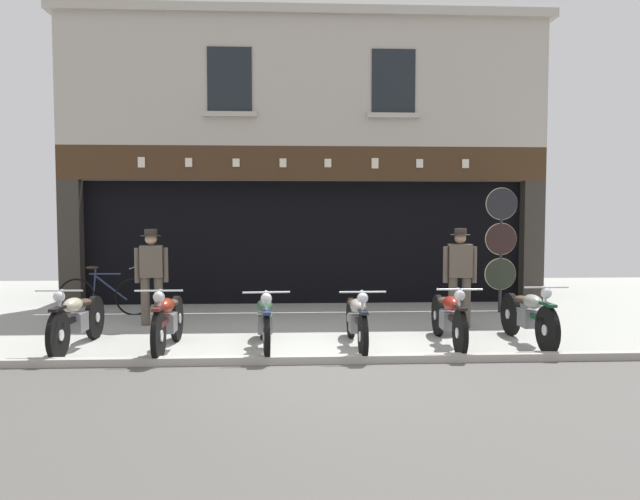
# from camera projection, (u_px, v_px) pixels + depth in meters

# --- Properties ---
(ground) EXTENTS (22.10, 22.00, 0.18)m
(ground) POSITION_uv_depth(u_px,v_px,m) (322.00, 390.00, 6.83)
(ground) COLOR #989B93
(shop_facade) EXTENTS (10.40, 4.42, 6.13)m
(shop_facade) POSITION_uv_depth(u_px,v_px,m) (304.00, 223.00, 14.70)
(shop_facade) COLOR black
(shop_facade) RESTS_ON ground
(motorcycle_far_left) EXTENTS (0.62, 2.04, 0.92)m
(motorcycle_far_left) POSITION_uv_depth(u_px,v_px,m) (77.00, 319.00, 8.68)
(motorcycle_far_left) COLOR black
(motorcycle_far_left) RESTS_ON ground
(motorcycle_left) EXTENTS (0.62, 1.99, 0.93)m
(motorcycle_left) POSITION_uv_depth(u_px,v_px,m) (168.00, 320.00, 8.58)
(motorcycle_left) COLOR black
(motorcycle_left) RESTS_ON ground
(motorcycle_center_left) EXTENTS (0.62, 2.03, 0.91)m
(motorcycle_center_left) POSITION_uv_depth(u_px,v_px,m) (265.00, 320.00, 8.68)
(motorcycle_center_left) COLOR black
(motorcycle_center_left) RESTS_ON ground
(motorcycle_center) EXTENTS (0.62, 2.06, 0.91)m
(motorcycle_center) POSITION_uv_depth(u_px,v_px,m) (357.00, 319.00, 8.75)
(motorcycle_center) COLOR black
(motorcycle_center) RESTS_ON ground
(motorcycle_center_right) EXTENTS (0.62, 2.07, 0.92)m
(motorcycle_center_right) POSITION_uv_depth(u_px,v_px,m) (449.00, 317.00, 8.90)
(motorcycle_center_right) COLOR black
(motorcycle_center_right) RESTS_ON ground
(motorcycle_right) EXTENTS (0.62, 1.99, 0.93)m
(motorcycle_right) POSITION_uv_depth(u_px,v_px,m) (528.00, 315.00, 9.00)
(motorcycle_right) COLOR black
(motorcycle_right) RESTS_ON ground
(salesman_left) EXTENTS (0.55, 0.34, 1.65)m
(salesman_left) POSITION_uv_depth(u_px,v_px,m) (151.00, 272.00, 10.51)
(salesman_left) COLOR brown
(salesman_left) RESTS_ON ground
(shopkeeper_center) EXTENTS (0.56, 0.33, 1.67)m
(shopkeeper_center) POSITION_uv_depth(u_px,v_px,m) (460.00, 273.00, 10.25)
(shopkeeper_center) COLOR brown
(shopkeeper_center) RESTS_ON ground
(tyre_sign_pole) EXTENTS (0.62, 0.06, 2.41)m
(tyre_sign_pole) POSITION_uv_depth(u_px,v_px,m) (501.00, 240.00, 11.81)
(tyre_sign_pole) COLOR #232328
(tyre_sign_pole) RESTS_ON ground
(advert_board_near) EXTENTS (0.65, 0.03, 0.99)m
(advert_board_near) POSITION_uv_depth(u_px,v_px,m) (244.00, 218.00, 13.01)
(advert_board_near) COLOR silver
(leaning_bicycle) EXTENTS (1.78, 0.50, 0.95)m
(leaning_bicycle) POSITION_uv_depth(u_px,v_px,m) (105.00, 295.00, 11.58)
(leaning_bicycle) COLOR black
(leaning_bicycle) RESTS_ON ground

